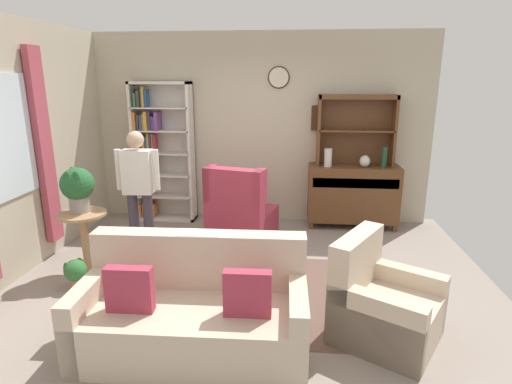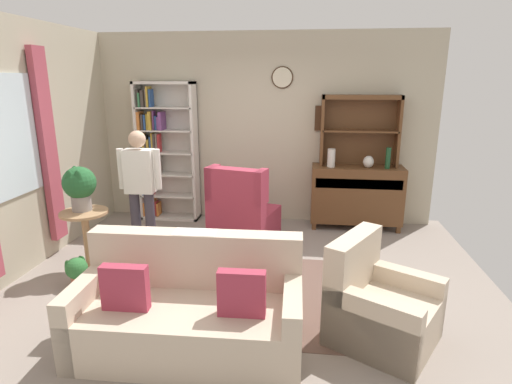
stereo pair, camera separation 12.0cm
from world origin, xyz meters
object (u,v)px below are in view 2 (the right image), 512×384
at_px(bookshelf, 163,151).
at_px(sideboard_hutch, 360,121).
at_px(vase_round, 368,162).
at_px(person_reading, 141,185).
at_px(bottle_wine, 388,158).
at_px(potted_plant_large, 79,185).
at_px(sideboard, 356,194).
at_px(armchair_floral, 379,308).
at_px(wingback_chair, 242,214).
at_px(plant_stand, 87,235).
at_px(vase_tall, 331,158).
at_px(book_stack, 197,251).
at_px(couch_floral, 190,312).
at_px(potted_plant_small, 77,269).
at_px(coffee_table, 208,260).

height_order(bookshelf, sideboard_hutch, bookshelf).
bearing_deg(vase_round, person_reading, -155.30).
distance_m(bottle_wine, potted_plant_large, 4.00).
distance_m(bookshelf, sideboard, 2.98).
relative_size(vase_round, armchair_floral, 0.16).
xyz_separation_m(sideboard, potted_plant_large, (-3.21, -1.83, 0.50)).
bearing_deg(wingback_chair, sideboard_hutch, 28.81).
distance_m(wingback_chair, plant_stand, 1.95).
xyz_separation_m(vase_tall, plant_stand, (-2.79, -1.78, -0.61)).
height_order(vase_tall, book_stack, vase_tall).
relative_size(couch_floral, wingback_chair, 1.73).
xyz_separation_m(couch_floral, book_stack, (-0.18, 0.91, 0.13)).
xyz_separation_m(armchair_floral, plant_stand, (-3.08, 0.93, 0.15)).
bearing_deg(potted_plant_large, vase_tall, 31.73).
bearing_deg(sideboard_hutch, armchair_floral, -91.89).
relative_size(bottle_wine, potted_plant_small, 0.94).
bearing_deg(vase_round, potted_plant_large, -152.24).
height_order(sideboard_hutch, armchair_floral, sideboard_hutch).
height_order(bottle_wine, coffee_table, bottle_wine).
xyz_separation_m(vase_tall, armchair_floral, (0.29, -2.71, -0.76)).
height_order(armchair_floral, plant_stand, armchair_floral).
bearing_deg(sideboard, couch_floral, -118.07).
relative_size(sideboard_hutch, person_reading, 0.71).
xyz_separation_m(bottle_wine, armchair_floral, (-0.49, -2.70, -0.78)).
relative_size(bookshelf, sideboard, 1.62).
bearing_deg(wingback_chair, sideboard, 25.67).
distance_m(potted_plant_small, person_reading, 1.19).
distance_m(sideboard_hutch, vase_tall, 0.67).
xyz_separation_m(vase_round, coffee_table, (-1.83, -2.10, -0.65)).
relative_size(armchair_floral, potted_plant_large, 2.12).
distance_m(vase_tall, potted_plant_small, 3.57).
distance_m(person_reading, book_stack, 1.28).
distance_m(plant_stand, person_reading, 0.82).
height_order(bookshelf, sideboard, bookshelf).
bearing_deg(potted_plant_large, wingback_chair, 33.12).
xyz_separation_m(armchair_floral, book_stack, (-1.72, 0.62, 0.16)).
height_order(vase_round, couch_floral, vase_round).
relative_size(sideboard, wingback_chair, 1.24).
bearing_deg(vase_tall, wingback_chair, -150.26).
relative_size(bookshelf, vase_tall, 8.02).
height_order(sideboard, vase_round, vase_round).
relative_size(bookshelf, potted_plant_small, 6.60).
distance_m(bottle_wine, potted_plant_small, 4.20).
bearing_deg(armchair_floral, sideboard, 88.04).
height_order(vase_tall, plant_stand, vase_tall).
distance_m(wingback_chair, potted_plant_small, 2.14).
xyz_separation_m(bookshelf, sideboard_hutch, (2.92, 0.03, 0.49)).
bearing_deg(bookshelf, coffee_table, -61.50).
bearing_deg(sideboard, person_reading, -153.13).
bearing_deg(person_reading, vase_round, 24.70).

